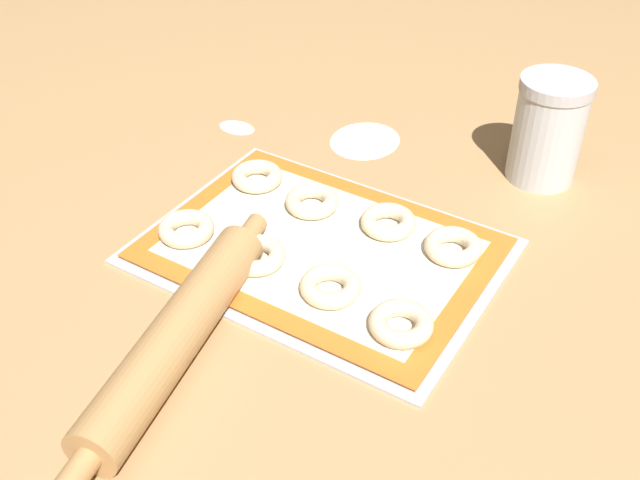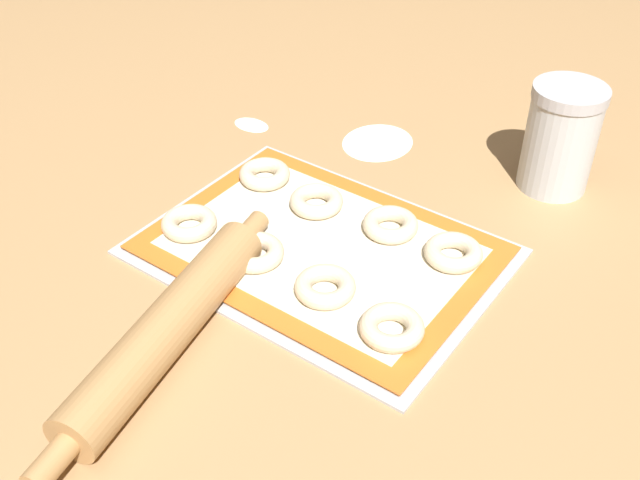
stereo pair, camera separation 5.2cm
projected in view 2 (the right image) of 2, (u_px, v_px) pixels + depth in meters
name	position (u px, v px, depth m)	size (l,w,h in m)	color
ground_plane	(315.00, 250.00, 0.96)	(2.80, 2.80, 0.00)	#A87F51
baking_tray	(320.00, 251.00, 0.95)	(0.44, 0.32, 0.01)	#B2B5BA
baking_mat	(320.00, 248.00, 0.95)	(0.41, 0.30, 0.00)	orange
bagel_front_far_left	(189.00, 223.00, 0.97)	(0.07, 0.07, 0.02)	beige
bagel_front_mid_left	(255.00, 252.00, 0.92)	(0.07, 0.07, 0.02)	beige
bagel_front_mid_right	(325.00, 287.00, 0.87)	(0.07, 0.07, 0.02)	beige
bagel_front_far_right	(392.00, 327.00, 0.82)	(0.07, 0.07, 0.02)	beige
bagel_back_far_left	(265.00, 174.00, 1.06)	(0.07, 0.07, 0.02)	beige
bagel_back_mid_left	(316.00, 201.00, 1.00)	(0.07, 0.07, 0.02)	beige
bagel_back_mid_right	(390.00, 225.00, 0.96)	(0.07, 0.07, 0.02)	beige
bagel_back_far_right	(453.00, 252.00, 0.92)	(0.07, 0.07, 0.02)	beige
flour_canister	(561.00, 138.00, 1.03)	(0.10, 0.10, 0.15)	silver
rolling_pin	(167.00, 327.00, 0.81)	(0.12, 0.43, 0.06)	#AD7F4C
flour_patch_near	(251.00, 124.00, 1.21)	(0.06, 0.04, 0.00)	white
flour_patch_far	(378.00, 142.00, 1.17)	(0.11, 0.12, 0.00)	white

